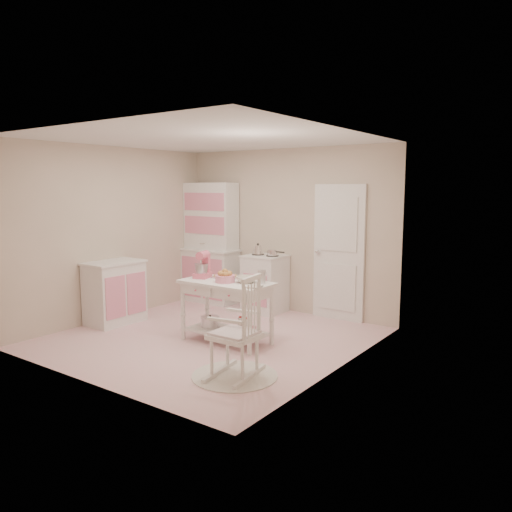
{
  "coord_description": "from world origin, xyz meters",
  "views": [
    {
      "loc": [
        4.23,
        -4.89,
        1.99
      ],
      "look_at": [
        0.41,
        0.49,
        1.08
      ],
      "focal_mm": 35.0,
      "sensor_mm": 36.0,
      "label": 1
    }
  ],
  "objects_px": {
    "work_table": "(227,312)",
    "bread_basket": "(225,279)",
    "stand_mixer": "(202,265)",
    "stove": "(265,283)",
    "rocking_chair": "(234,326)",
    "hutch": "(210,243)",
    "base_cabinet": "(115,292)"
  },
  "relations": [
    {
      "from": "stand_mixer",
      "to": "rocking_chair",
      "type": "bearing_deg",
      "value": -52.1
    },
    {
      "from": "work_table",
      "to": "bread_basket",
      "type": "xyz_separation_m",
      "value": [
        0.02,
        -0.05,
        0.45
      ]
    },
    {
      "from": "work_table",
      "to": "bread_basket",
      "type": "bearing_deg",
      "value": -68.2
    },
    {
      "from": "hutch",
      "to": "stand_mixer",
      "type": "height_order",
      "value": "hutch"
    },
    {
      "from": "hutch",
      "to": "base_cabinet",
      "type": "bearing_deg",
      "value": -96.5
    },
    {
      "from": "rocking_chair",
      "to": "bread_basket",
      "type": "height_order",
      "value": "rocking_chair"
    },
    {
      "from": "stove",
      "to": "bread_basket",
      "type": "bearing_deg",
      "value": -72.42
    },
    {
      "from": "rocking_chair",
      "to": "work_table",
      "type": "xyz_separation_m",
      "value": [
        -0.81,
        0.88,
        -0.15
      ]
    },
    {
      "from": "bread_basket",
      "to": "hutch",
      "type": "bearing_deg",
      "value": 135.16
    },
    {
      "from": "stove",
      "to": "stand_mixer",
      "type": "height_order",
      "value": "stand_mixer"
    },
    {
      "from": "base_cabinet",
      "to": "bread_basket",
      "type": "distance_m",
      "value": 1.99
    },
    {
      "from": "bread_basket",
      "to": "stove",
      "type": "bearing_deg",
      "value": 107.58
    },
    {
      "from": "stand_mixer",
      "to": "bread_basket",
      "type": "xyz_separation_m",
      "value": [
        0.44,
        -0.07,
        -0.12
      ]
    },
    {
      "from": "stove",
      "to": "rocking_chair",
      "type": "distance_m",
      "value": 2.82
    },
    {
      "from": "base_cabinet",
      "to": "work_table",
      "type": "xyz_separation_m",
      "value": [
        1.93,
        0.23,
        -0.06
      ]
    },
    {
      "from": "base_cabinet",
      "to": "bread_basket",
      "type": "relative_size",
      "value": 3.68
    },
    {
      "from": "stove",
      "to": "rocking_chair",
      "type": "xyz_separation_m",
      "value": [
        1.32,
        -2.5,
        0.09
      ]
    },
    {
      "from": "stove",
      "to": "rocking_chair",
      "type": "relative_size",
      "value": 0.84
    },
    {
      "from": "base_cabinet",
      "to": "work_table",
      "type": "height_order",
      "value": "base_cabinet"
    },
    {
      "from": "base_cabinet",
      "to": "work_table",
      "type": "relative_size",
      "value": 0.77
    },
    {
      "from": "work_table",
      "to": "bread_basket",
      "type": "distance_m",
      "value": 0.45
    },
    {
      "from": "stove",
      "to": "base_cabinet",
      "type": "bearing_deg",
      "value": -127.47
    },
    {
      "from": "rocking_chair",
      "to": "bread_basket",
      "type": "relative_size",
      "value": 4.4
    },
    {
      "from": "stand_mixer",
      "to": "stove",
      "type": "bearing_deg",
      "value": 77.14
    },
    {
      "from": "stove",
      "to": "bread_basket",
      "type": "distance_m",
      "value": 1.79
    },
    {
      "from": "work_table",
      "to": "bread_basket",
      "type": "height_order",
      "value": "bread_basket"
    },
    {
      "from": "base_cabinet",
      "to": "rocking_chair",
      "type": "distance_m",
      "value": 2.81
    },
    {
      "from": "hutch",
      "to": "stove",
      "type": "bearing_deg",
      "value": -2.39
    },
    {
      "from": "hutch",
      "to": "stand_mixer",
      "type": "distance_m",
      "value": 2.09
    },
    {
      "from": "base_cabinet",
      "to": "rocking_chair",
      "type": "bearing_deg",
      "value": -13.33
    },
    {
      "from": "rocking_chair",
      "to": "work_table",
      "type": "relative_size",
      "value": 0.92
    },
    {
      "from": "work_table",
      "to": "stand_mixer",
      "type": "relative_size",
      "value": 3.53
    }
  ]
}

